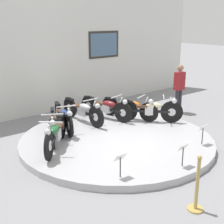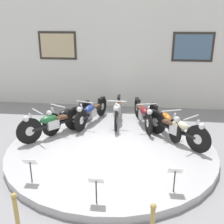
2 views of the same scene
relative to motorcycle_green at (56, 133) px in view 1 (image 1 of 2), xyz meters
name	(u,v)px [view 1 (image 1 of 2)]	position (x,y,z in m)	size (l,w,h in m)	color
ground_plane	(116,143)	(1.61, -0.34, -0.56)	(60.00, 60.00, 0.00)	gray
display_platform	(116,140)	(1.61, -0.34, -0.48)	(5.08, 5.08, 0.16)	#ADADB2
back_wall	(46,54)	(1.61, 3.41, 1.47)	(14.00, 0.22, 4.06)	silver
motorcycle_green	(56,133)	(0.00, 0.00, 0.00)	(1.41, 1.52, 0.81)	black
motorcycle_black	(53,125)	(0.26, 0.62, -0.02)	(0.98, 1.77, 0.79)	black
motorcycle_blue	(64,116)	(0.84, 1.06, -0.02)	(0.69, 1.91, 0.79)	black
motorcycle_silver	(83,110)	(1.61, 1.23, -0.01)	(0.54, 1.99, 0.80)	black
motorcycle_maroon	(107,107)	(2.38, 1.06, -0.02)	(0.63, 1.94, 0.79)	black
motorcycle_orange	(130,107)	(2.96, 0.61, -0.03)	(0.78, 1.85, 0.78)	black
motorcycle_cream	(150,109)	(3.22, 0.00, 0.00)	(1.43, 1.50, 0.81)	black
info_placard_front_left	(120,160)	(0.27, -2.07, -0.03)	(0.26, 0.11, 0.51)	#333338
info_placard_front_centre	(183,150)	(1.61, -2.53, -0.03)	(0.26, 0.11, 0.51)	#333338
info_placard_front_right	(203,130)	(2.96, -2.07, -0.03)	(0.26, 0.11, 0.51)	#333338
visitor_standing	(179,86)	(5.09, 0.46, 0.39)	(0.36, 0.22, 1.69)	#2D2D38
stanchion_post_left_of_entry	(197,192)	(0.72, -3.54, -0.22)	(0.28, 0.28, 1.02)	tan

